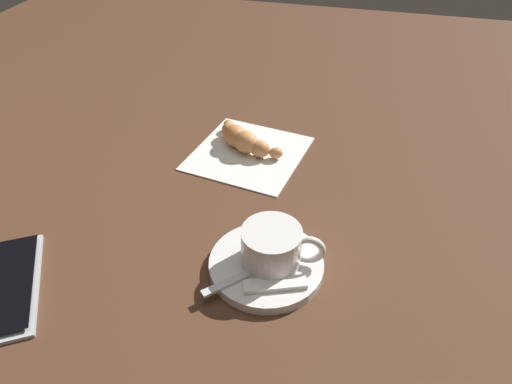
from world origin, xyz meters
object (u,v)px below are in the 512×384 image
object	(u,v)px
teaspoon	(269,263)
napkin	(249,153)
croissant	(242,139)
cell_phone	(6,286)
sugar_packet	(275,284)
espresso_cup	(273,246)
saucer	(266,265)

from	to	relation	value
teaspoon	napkin	distance (m)	0.24
napkin	croissant	bearing A→B (deg)	-128.78
napkin	cell_phone	xyz separation A→B (m)	(0.32, -0.18, 0.00)
teaspoon	sugar_packet	size ratio (longest dim) A/B	1.46
espresso_cup	sugar_packet	world-z (taller)	espresso_cup
napkin	espresso_cup	bearing A→B (deg)	22.07
saucer	croissant	size ratio (longest dim) A/B	1.12
saucer	croissant	xyz separation A→B (m)	(-0.23, -0.09, 0.01)
saucer	croissant	distance (m)	0.25
croissant	teaspoon	bearing A→B (deg)	22.64
teaspoon	croissant	distance (m)	0.26
espresso_cup	sugar_packet	bearing A→B (deg)	17.14
espresso_cup	cell_phone	distance (m)	0.29
espresso_cup	croissant	distance (m)	0.25
teaspoon	saucer	bearing A→B (deg)	-137.89
teaspoon	sugar_packet	distance (m)	0.03
espresso_cup	teaspoon	world-z (taller)	espresso_cup
saucer	sugar_packet	size ratio (longest dim) A/B	1.92
espresso_cup	napkin	size ratio (longest dim) A/B	0.56
teaspoon	cell_phone	size ratio (longest dim) A/B	0.61
saucer	espresso_cup	size ratio (longest dim) A/B	1.40
sugar_packet	napkin	bearing A→B (deg)	89.79
saucer	cell_phone	distance (m)	0.28
saucer	croissant	world-z (taller)	croissant
espresso_cup	sugar_packet	size ratio (longest dim) A/B	1.38
saucer	espresso_cup	xyz separation A→B (m)	(-0.00, 0.01, 0.03)
espresso_cup	croissant	size ratio (longest dim) A/B	0.80
saucer	napkin	world-z (taller)	saucer
teaspoon	croissant	xyz separation A→B (m)	(-0.24, -0.10, 0.00)
sugar_packet	napkin	distance (m)	0.27
napkin	cell_phone	world-z (taller)	cell_phone
saucer	napkin	bearing A→B (deg)	-159.67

